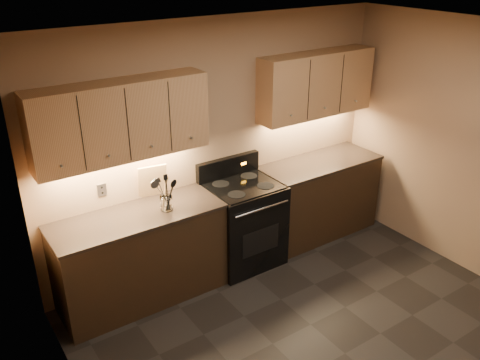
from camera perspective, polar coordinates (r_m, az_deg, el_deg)
name	(u,v)px	position (r m, az deg, el deg)	size (l,w,h in m)	color
floor	(345,354)	(4.71, 11.71, -18.54)	(4.00, 4.00, 0.00)	black
ceiling	(380,47)	(3.51, 15.46, 14.22)	(4.00, 4.00, 0.00)	silver
wall_back	(219,144)	(5.34, -2.34, 4.06)	(4.00, 0.04, 2.60)	#997A5A
wall_left	(105,323)	(3.01, -14.95, -15.23)	(0.04, 4.00, 2.60)	#997A5A
counter_left	(141,257)	(5.04, -11.09, -8.48)	(1.62, 0.62, 0.93)	black
counter_right	(318,197)	(6.13, 8.71, -1.91)	(1.46, 0.62, 0.93)	black
stove	(243,222)	(5.49, 0.29, -4.79)	(0.76, 0.68, 1.14)	black
upper_cab_left	(121,121)	(4.59, -13.22, 6.50)	(1.60, 0.30, 0.70)	tan
upper_cab_right	(316,84)	(5.76, 8.56, 10.59)	(1.44, 0.30, 0.70)	tan
outlet_plate	(102,190)	(4.91, -15.24, -1.10)	(0.09, 0.01, 0.12)	#B2B5BA
utensil_crock	(166,203)	(4.81, -8.26, -2.60)	(0.15, 0.15, 0.15)	white
cutting_board	(152,181)	(5.03, -9.83, -0.11)	(0.28, 0.02, 0.35)	#DEA777
wooden_spoon	(162,194)	(4.74, -8.70, -1.53)	(0.06, 0.06, 0.33)	#DEA777
black_spoon	(165,193)	(4.77, -8.38, -1.41)	(0.06, 0.06, 0.32)	black
black_turner	(167,192)	(4.74, -8.15, -1.37)	(0.08, 0.08, 0.35)	black
steel_spatula	(168,189)	(4.76, -8.12, -1.01)	(0.08, 0.08, 0.39)	silver
steel_skimmer	(170,190)	(4.77, -7.91, -1.13)	(0.09, 0.09, 0.36)	silver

